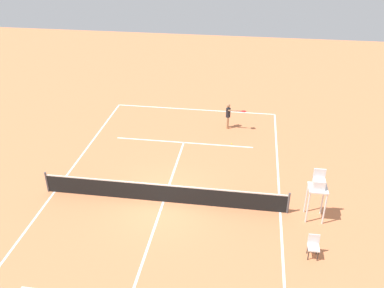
% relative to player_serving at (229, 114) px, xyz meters
% --- Properties ---
extents(ground_plane, '(60.00, 60.00, 0.00)m').
position_rel_player_serving_xyz_m(ground_plane, '(2.43, 8.01, -0.95)').
color(ground_plane, '#D37A4C').
extents(court_lines, '(10.77, 20.94, 0.01)m').
position_rel_player_serving_xyz_m(court_lines, '(2.43, 8.01, -0.94)').
color(court_lines, white).
rests_on(court_lines, ground).
extents(tennis_net, '(11.37, 0.10, 1.07)m').
position_rel_player_serving_xyz_m(tennis_net, '(2.43, 8.01, -0.45)').
color(tennis_net, '#4C4C51').
rests_on(tennis_net, ground).
extents(player_serving, '(1.24, 0.55, 1.60)m').
position_rel_player_serving_xyz_m(player_serving, '(0.00, 0.00, 0.00)').
color(player_serving, '#9E704C').
rests_on(player_serving, ground).
extents(tennis_ball, '(0.07, 0.07, 0.07)m').
position_rel_player_serving_xyz_m(tennis_ball, '(-0.34, 2.08, -0.91)').
color(tennis_ball, '#CCE033').
rests_on(tennis_ball, ground).
extents(umpire_chair, '(0.80, 0.80, 2.41)m').
position_rel_player_serving_xyz_m(umpire_chair, '(-4.30, 8.17, 0.66)').
color(umpire_chair, silver).
rests_on(umpire_chair, ground).
extents(courtside_chair_near, '(0.44, 0.46, 0.95)m').
position_rel_player_serving_xyz_m(courtside_chair_near, '(-4.02, 10.57, -0.41)').
color(courtside_chair_near, '#262626').
rests_on(courtside_chair_near, ground).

